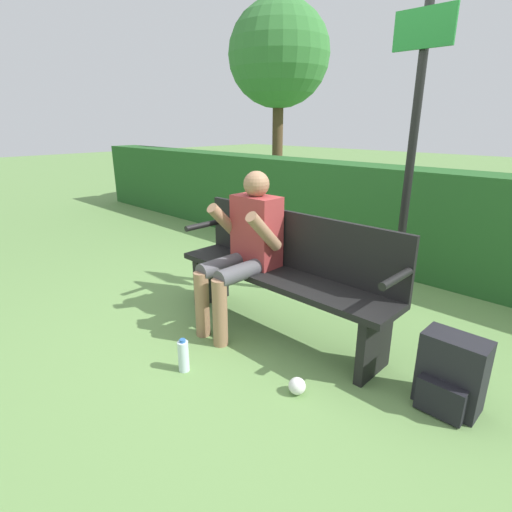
% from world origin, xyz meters
% --- Properties ---
extents(ground_plane, '(40.00, 40.00, 0.00)m').
position_xyz_m(ground_plane, '(0.00, 0.00, 0.00)').
color(ground_plane, '#668E4C').
extents(hedge_back, '(12.00, 0.51, 1.12)m').
position_xyz_m(hedge_back, '(0.00, 2.02, 0.56)').
color(hedge_back, '#235623').
rests_on(hedge_back, ground).
extents(park_bench, '(1.87, 0.40, 0.93)m').
position_xyz_m(park_bench, '(0.00, 0.06, 0.50)').
color(park_bench, black).
rests_on(park_bench, ground).
extents(person_seated, '(0.51, 0.65, 1.23)m').
position_xyz_m(person_seated, '(-0.28, -0.08, 0.68)').
color(person_seated, '#993333').
rests_on(person_seated, ground).
extents(backpack, '(0.35, 0.27, 0.45)m').
position_xyz_m(backpack, '(1.28, 0.02, 0.21)').
color(backpack, black).
rests_on(backpack, ground).
extents(water_bottle, '(0.07, 0.07, 0.23)m').
position_xyz_m(water_bottle, '(-0.11, -0.84, 0.11)').
color(water_bottle, silver).
rests_on(water_bottle, ground).
extents(signpost, '(0.46, 0.09, 2.43)m').
position_xyz_m(signpost, '(0.40, 1.15, 1.43)').
color(signpost, black).
rests_on(signpost, ground).
extents(tree, '(1.85, 1.85, 3.66)m').
position_xyz_m(tree, '(-3.47, 3.92, 2.71)').
color(tree, '#4C3823').
rests_on(tree, ground).
extents(litter_crumple, '(0.11, 0.11, 0.11)m').
position_xyz_m(litter_crumple, '(0.59, -0.50, 0.05)').
color(litter_crumple, silver).
rests_on(litter_crumple, ground).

